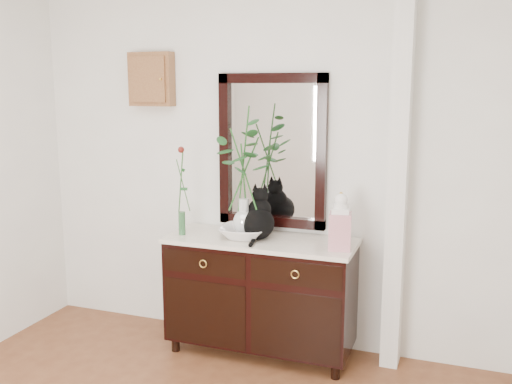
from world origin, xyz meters
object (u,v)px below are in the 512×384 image
at_px(ginger_jar, 340,221).
at_px(lotus_bowl, 244,232).
at_px(sideboard, 261,290).
at_px(cat, 259,213).

bearing_deg(ginger_jar, lotus_bowl, 176.28).
height_order(sideboard, cat, cat).
bearing_deg(cat, lotus_bowl, -175.96).
bearing_deg(lotus_bowl, sideboard, 10.85).
height_order(lotus_bowl, ginger_jar, ginger_jar).
xyz_separation_m(lotus_bowl, ginger_jar, (0.69, -0.04, 0.15)).
xyz_separation_m(sideboard, cat, (-0.02, 0.00, 0.56)).
relative_size(lotus_bowl, ginger_jar, 0.89).
xyz_separation_m(sideboard, lotus_bowl, (-0.12, -0.02, 0.42)).
relative_size(sideboard, lotus_bowl, 3.89).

